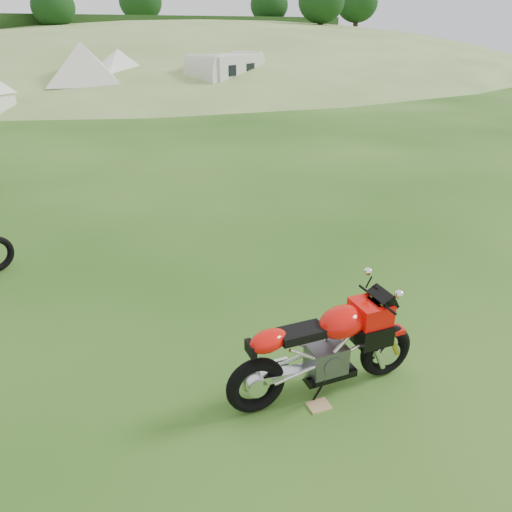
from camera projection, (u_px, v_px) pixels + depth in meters
ground at (263, 325)px, 6.36m from camera, size 120.00×120.00×0.00m
hillside at (201, 65)px, 48.40m from camera, size 80.00×64.00×8.00m
hedgerow at (201, 65)px, 48.40m from camera, size 36.00×1.20×8.60m
sport_motorcycle at (326, 342)px, 4.97m from camera, size 2.07×1.02×1.21m
plywood_board at (319, 406)px, 5.00m from camera, size 0.26×0.23×0.02m
tent_mid at (84, 75)px, 23.46m from camera, size 4.08×4.08×2.74m
tent_right at (120, 74)px, 24.93m from camera, size 2.96×2.96×2.52m
caravan at (227, 77)px, 25.45m from camera, size 5.10×3.53×2.19m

